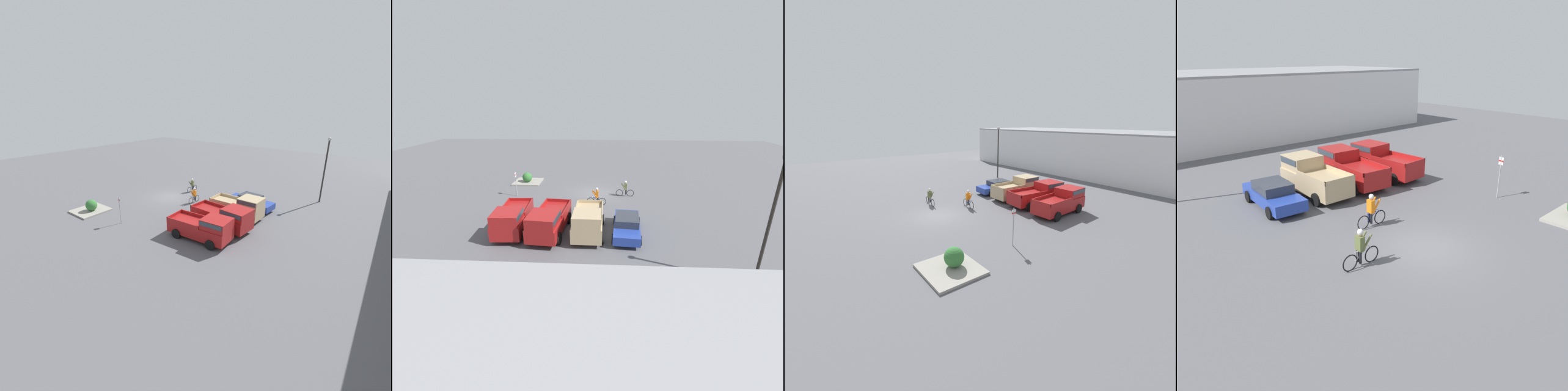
{
  "view_description": "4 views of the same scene",
  "coord_description": "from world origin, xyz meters",
  "views": [
    {
      "loc": [
        20.77,
        19.83,
        10.32
      ],
      "look_at": [
        0.48,
        4.11,
        1.2
      ],
      "focal_mm": 24.0,
      "sensor_mm": 36.0,
      "label": 1
    },
    {
      "loc": [
        -0.65,
        26.1,
        9.19
      ],
      "look_at": [
        0.48,
        4.11,
        1.2
      ],
      "focal_mm": 24.0,
      "sensor_mm": 36.0,
      "label": 2
    },
    {
      "loc": [
        19.1,
        -9.58,
        7.85
      ],
      "look_at": [
        0.48,
        4.11,
        1.2
      ],
      "focal_mm": 24.0,
      "sensor_mm": 36.0,
      "label": 3
    },
    {
      "loc": [
        -11.73,
        -9.44,
        8.02
      ],
      "look_at": [
        0.48,
        4.11,
        1.2
      ],
      "focal_mm": 35.0,
      "sensor_mm": 36.0,
      "label": 4
    }
  ],
  "objects": [
    {
      "name": "shrub",
      "position": [
        8.02,
        -3.19,
        0.71
      ],
      "size": [
        1.12,
        1.12,
        1.12
      ],
      "color": "#337033",
      "rests_on": "curb_island"
    },
    {
      "name": "fire_lane_sign",
      "position": [
        7.88,
        1.3,
        1.54
      ],
      "size": [
        0.06,
        0.3,
        2.57
      ],
      "color": "#9E9EA3",
      "rests_on": "ground_plane"
    },
    {
      "name": "cyclist_1",
      "position": [
        -3.15,
        0.79,
        0.83
      ],
      "size": [
        1.83,
        0.46,
        1.67
      ],
      "color": "black",
      "rests_on": "ground_plane"
    },
    {
      "name": "lamppost",
      "position": [
        -8.93,
        14.14,
        4.1
      ],
      "size": [
        0.36,
        0.36,
        7.02
      ],
      "color": "#2D2823",
      "rests_on": "ground_plane"
    },
    {
      "name": "sedan_0",
      "position": [
        -2.6,
        8.89,
        0.72
      ],
      "size": [
        2.31,
        4.86,
        1.43
      ],
      "color": "#233D9E",
      "rests_on": "ground_plane"
    },
    {
      "name": "cyclist_0",
      "position": [
        -0.31,
        3.32,
        0.86
      ],
      "size": [
        1.8,
        0.46,
        1.72
      ],
      "color": "black",
      "rests_on": "ground_plane"
    },
    {
      "name": "pickup_truck_2",
      "position": [
        5.78,
        9.05,
        1.11
      ],
      "size": [
        2.46,
        5.24,
        2.13
      ],
      "color": "maroon",
      "rests_on": "ground_plane"
    },
    {
      "name": "warehouse_building",
      "position": [
        0.0,
        29.44,
        3.17
      ],
      "size": [
        47.99,
        14.89,
        6.35
      ],
      "color": "silver",
      "rests_on": "ground_plane"
    },
    {
      "name": "ground_plane",
      "position": [
        0.0,
        0.0,
        0.0
      ],
      "size": [
        80.0,
        80.0,
        0.0
      ],
      "primitive_type": "plane",
      "color": "#56565B"
    },
    {
      "name": "curb_island",
      "position": [
        8.04,
        -3.46,
        0.07
      ],
      "size": [
        3.16,
        3.0,
        0.15
      ],
      "primitive_type": "cube",
      "color": "gray",
      "rests_on": "ground_plane"
    },
    {
      "name": "pickup_truck_0",
      "position": [
        0.21,
        9.21,
        1.13
      ],
      "size": [
        2.34,
        4.93,
        2.2
      ],
      "color": "tan",
      "rests_on": "ground_plane"
    },
    {
      "name": "pickup_truck_1",
      "position": [
        3.04,
        9.29,
        1.12
      ],
      "size": [
        2.65,
        5.56,
        2.14
      ],
      "color": "maroon",
      "rests_on": "ground_plane"
    }
  ]
}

